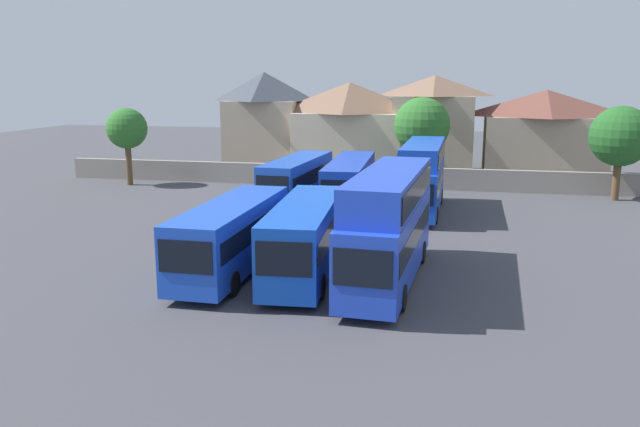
{
  "coord_description": "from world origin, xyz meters",
  "views": [
    {
      "loc": [
        6.5,
        -27.86,
        9.03
      ],
      "look_at": [
        0.0,
        3.0,
        2.36
      ],
      "focal_mm": 35.79,
      "sensor_mm": 36.0,
      "label": 1
    }
  ],
  "objects_px": {
    "bus_1": "(232,233)",
    "bus_4": "(297,180)",
    "house_terrace_right": "(434,123)",
    "tree_right_of_lot": "(620,137)",
    "bus_3": "(389,221)",
    "tree_left_of_lot": "(127,129)",
    "tree_behind_wall": "(422,126)",
    "bus_6": "(423,173)",
    "house_terrace_left": "(265,119)",
    "bus_5": "(350,182)",
    "house_terrace_far_right": "(544,132)",
    "house_terrace_centre": "(349,126)",
    "bus_2": "(305,235)"
  },
  "relations": [
    {
      "from": "bus_1",
      "to": "bus_4",
      "type": "relative_size",
      "value": 1.0
    },
    {
      "from": "bus_6",
      "to": "house_terrace_centre",
      "type": "relative_size",
      "value": 0.99
    },
    {
      "from": "bus_1",
      "to": "house_terrace_left",
      "type": "xyz_separation_m",
      "value": [
        -9.07,
        35.73,
        3.05
      ]
    },
    {
      "from": "bus_3",
      "to": "house_terrace_centre",
      "type": "bearing_deg",
      "value": -164.45
    },
    {
      "from": "bus_2",
      "to": "tree_left_of_lot",
      "type": "relative_size",
      "value": 1.58
    },
    {
      "from": "house_terrace_centre",
      "to": "house_terrace_right",
      "type": "height_order",
      "value": "house_terrace_right"
    },
    {
      "from": "bus_6",
      "to": "tree_left_of_lot",
      "type": "bearing_deg",
      "value": -103.21
    },
    {
      "from": "bus_5",
      "to": "tree_left_of_lot",
      "type": "distance_m",
      "value": 21.88
    },
    {
      "from": "bus_1",
      "to": "bus_4",
      "type": "xyz_separation_m",
      "value": [
        -0.76,
        15.89,
        0.1
      ]
    },
    {
      "from": "bus_1",
      "to": "bus_3",
      "type": "height_order",
      "value": "bus_3"
    },
    {
      "from": "bus_2",
      "to": "tree_behind_wall",
      "type": "relative_size",
      "value": 1.39
    },
    {
      "from": "bus_1",
      "to": "house_terrace_centre",
      "type": "xyz_separation_m",
      "value": [
        -0.13,
        34.86,
        2.55
      ]
    },
    {
      "from": "bus_3",
      "to": "tree_behind_wall",
      "type": "distance_m",
      "value": 28.03
    },
    {
      "from": "bus_1",
      "to": "house_terrace_left",
      "type": "bearing_deg",
      "value": -165.2
    },
    {
      "from": "bus_2",
      "to": "bus_4",
      "type": "xyz_separation_m",
      "value": [
        -4.27,
        15.69,
        0.05
      ]
    },
    {
      "from": "house_terrace_far_right",
      "to": "tree_behind_wall",
      "type": "xyz_separation_m",
      "value": [
        -11.1,
        -7.86,
        0.99
      ]
    },
    {
      "from": "bus_6",
      "to": "bus_3",
      "type": "bearing_deg",
      "value": -1.26
    },
    {
      "from": "house_terrace_left",
      "to": "house_terrace_far_right",
      "type": "height_order",
      "value": "house_terrace_left"
    },
    {
      "from": "bus_5",
      "to": "house_terrace_far_right",
      "type": "bearing_deg",
      "value": 140.87
    },
    {
      "from": "bus_2",
      "to": "bus_4",
      "type": "distance_m",
      "value": 16.26
    },
    {
      "from": "house_terrace_right",
      "to": "tree_right_of_lot",
      "type": "relative_size",
      "value": 1.32
    },
    {
      "from": "bus_6",
      "to": "house_terrace_right",
      "type": "bearing_deg",
      "value": -178.71
    },
    {
      "from": "house_terrace_left",
      "to": "house_terrace_far_right",
      "type": "relative_size",
      "value": 0.85
    },
    {
      "from": "bus_1",
      "to": "bus_4",
      "type": "height_order",
      "value": "bus_4"
    },
    {
      "from": "house_terrace_centre",
      "to": "bus_4",
      "type": "bearing_deg",
      "value": -91.91
    },
    {
      "from": "bus_1",
      "to": "tree_left_of_lot",
      "type": "bearing_deg",
      "value": -141.77
    },
    {
      "from": "tree_right_of_lot",
      "to": "house_terrace_centre",
      "type": "bearing_deg",
      "value": 153.13
    },
    {
      "from": "bus_2",
      "to": "tree_left_of_lot",
      "type": "height_order",
      "value": "tree_left_of_lot"
    },
    {
      "from": "tree_left_of_lot",
      "to": "tree_right_of_lot",
      "type": "relative_size",
      "value": 0.93
    },
    {
      "from": "house_terrace_right",
      "to": "bus_3",
      "type": "bearing_deg",
      "value": -91.07
    },
    {
      "from": "bus_3",
      "to": "tree_right_of_lot",
      "type": "xyz_separation_m",
      "value": [
        14.83,
        23.44,
        1.98
      ]
    },
    {
      "from": "house_terrace_centre",
      "to": "tree_left_of_lot",
      "type": "xyz_separation_m",
      "value": [
        -17.29,
        -12.31,
        0.37
      ]
    },
    {
      "from": "bus_6",
      "to": "tree_behind_wall",
      "type": "distance_m",
      "value": 12.31
    },
    {
      "from": "bus_2",
      "to": "bus_3",
      "type": "height_order",
      "value": "bus_3"
    },
    {
      "from": "bus_1",
      "to": "bus_6",
      "type": "height_order",
      "value": "bus_6"
    },
    {
      "from": "bus_5",
      "to": "house_terrace_far_right",
      "type": "height_order",
      "value": "house_terrace_far_right"
    },
    {
      "from": "tree_behind_wall",
      "to": "tree_right_of_lot",
      "type": "height_order",
      "value": "tree_behind_wall"
    },
    {
      "from": "bus_6",
      "to": "tree_right_of_lot",
      "type": "xyz_separation_m",
      "value": [
        14.14,
        7.55,
        2.11
      ]
    },
    {
      "from": "bus_6",
      "to": "house_terrace_far_right",
      "type": "height_order",
      "value": "house_terrace_far_right"
    },
    {
      "from": "bus_4",
      "to": "bus_5",
      "type": "bearing_deg",
      "value": 87.68
    },
    {
      "from": "house_terrace_right",
      "to": "tree_right_of_lot",
      "type": "distance_m",
      "value": 18.75
    },
    {
      "from": "bus_6",
      "to": "tree_behind_wall",
      "type": "xyz_separation_m",
      "value": [
        -0.76,
        12.05,
        2.4
      ]
    },
    {
      "from": "house_terrace_right",
      "to": "tree_behind_wall",
      "type": "relative_size",
      "value": 1.25
    },
    {
      "from": "bus_3",
      "to": "tree_right_of_lot",
      "type": "height_order",
      "value": "tree_right_of_lot"
    },
    {
      "from": "bus_1",
      "to": "tree_left_of_lot",
      "type": "distance_m",
      "value": 28.64
    },
    {
      "from": "house_terrace_centre",
      "to": "tree_right_of_lot",
      "type": "height_order",
      "value": "house_terrace_centre"
    },
    {
      "from": "bus_3",
      "to": "tree_left_of_lot",
      "type": "relative_size",
      "value": 1.75
    },
    {
      "from": "house_terrace_left",
      "to": "tree_behind_wall",
      "type": "xyz_separation_m",
      "value": [
        16.36,
        -7.68,
        0.14
      ]
    },
    {
      "from": "house_terrace_far_right",
      "to": "tree_left_of_lot",
      "type": "distance_m",
      "value": 38.22
    },
    {
      "from": "house_terrace_left",
      "to": "tree_left_of_lot",
      "type": "height_order",
      "value": "house_terrace_left"
    }
  ]
}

